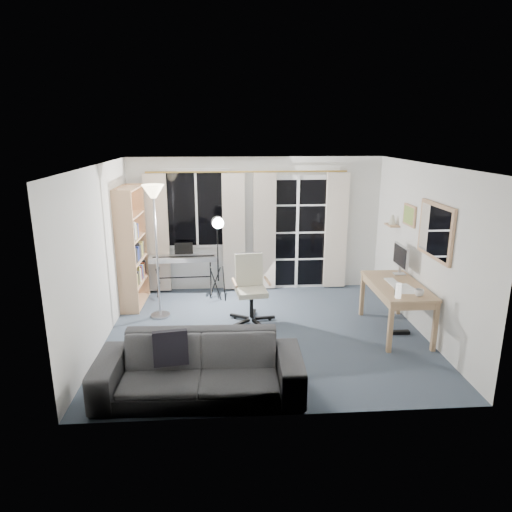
{
  "coord_description": "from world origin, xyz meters",
  "views": [
    {
      "loc": [
        -0.56,
        -6.07,
        2.83
      ],
      "look_at": [
        -0.11,
        0.35,
        1.06
      ],
      "focal_mm": 32.0,
      "sensor_mm": 36.0,
      "label": 1
    }
  ],
  "objects": [
    {
      "name": "wall_shelf",
      "position": [
        2.16,
        1.05,
        1.41
      ],
      "size": [
        0.16,
        0.3,
        0.18
      ],
      "color": "tan",
      "rests_on": "floor"
    },
    {
      "name": "monitor",
      "position": [
        2.08,
        0.37,
        1.0
      ],
      "size": [
        0.17,
        0.52,
        0.45
      ],
      "rotation": [
        0.0,
        0.0,
        -0.01
      ],
      "color": "silver",
      "rests_on": "desk"
    },
    {
      "name": "keyboard_piano",
      "position": [
        -1.28,
        1.7,
        0.66
      ],
      "size": [
        1.21,
        0.62,
        0.87
      ],
      "rotation": [
        0.0,
        0.0,
        0.05
      ],
      "color": "black",
      "rests_on": "floor"
    },
    {
      "name": "desk",
      "position": [
        1.88,
        -0.08,
        0.64
      ],
      "size": [
        0.69,
        1.36,
        0.73
      ],
      "rotation": [
        0.0,
        0.0,
        -0.01
      ],
      "color": "#A57A54",
      "rests_on": "floor"
    },
    {
      "name": "window",
      "position": [
        -1.05,
        1.97,
        1.5
      ],
      "size": [
        1.2,
        0.08,
        1.4
      ],
      "color": "white",
      "rests_on": "floor"
    },
    {
      "name": "framed_print",
      "position": [
        2.23,
        0.55,
        1.6
      ],
      "size": [
        0.03,
        0.42,
        0.32
      ],
      "color": "tan",
      "rests_on": "floor"
    },
    {
      "name": "office_chair",
      "position": [
        -0.19,
        0.54,
        0.6
      ],
      "size": [
        0.7,
        0.71,
        1.02
      ],
      "rotation": [
        0.0,
        0.0,
        0.11
      ],
      "color": "black",
      "rests_on": "floor"
    },
    {
      "name": "torchiere_lamp",
      "position": [
        -1.6,
        0.72,
        1.67
      ],
      "size": [
        0.43,
        0.43,
        2.07
      ],
      "rotation": [
        0.0,
        0.0,
        -0.37
      ],
      "color": "#B2B2B7",
      "rests_on": "floor"
    },
    {
      "name": "wall_mirror",
      "position": [
        2.22,
        -0.35,
        1.55
      ],
      "size": [
        0.04,
        0.94,
        0.74
      ],
      "color": "tan",
      "rests_on": "floor"
    },
    {
      "name": "bookshelf",
      "position": [
        -2.13,
        1.27,
        0.94
      ],
      "size": [
        0.35,
        0.93,
        1.98
      ],
      "rotation": [
        0.0,
        0.0,
        -0.03
      ],
      "color": "tan",
      "rests_on": "floor"
    },
    {
      "name": "mug",
      "position": [
        1.98,
        -0.58,
        0.78
      ],
      "size": [
        0.12,
        0.09,
        0.12
      ],
      "primitive_type": "imported",
      "rotation": [
        0.0,
        0.0,
        -0.01
      ],
      "color": "silver",
      "rests_on": "desk"
    },
    {
      "name": "french_door",
      "position": [
        0.75,
        1.97,
        1.03
      ],
      "size": [
        1.32,
        0.09,
        2.11
      ],
      "color": "white",
      "rests_on": "floor"
    },
    {
      "name": "curtains",
      "position": [
        -0.14,
        1.88,
        1.09
      ],
      "size": [
        3.6,
        0.07,
        2.13
      ],
      "color": "gold",
      "rests_on": "floor"
    },
    {
      "name": "studio_light",
      "position": [
        -0.68,
        1.37,
        1.2
      ],
      "size": [
        0.3,
        0.31,
        1.5
      ],
      "rotation": [
        0.0,
        0.0,
        0.18
      ],
      "color": "black",
      "rests_on": "floor"
    },
    {
      "name": "floor",
      "position": [
        0.0,
        0.0,
        -0.01
      ],
      "size": [
        4.5,
        4.0,
        0.02
      ],
      "primitive_type": "cube",
      "color": "#3B4856",
      "rests_on": "ground"
    },
    {
      "name": "desk_clutter",
      "position": [
        1.82,
        -0.3,
        0.57
      ],
      "size": [
        0.43,
        0.82,
        0.92
      ],
      "rotation": [
        0.0,
        0.0,
        -0.01
      ],
      "color": "white",
      "rests_on": "desk"
    },
    {
      "name": "sofa",
      "position": [
        -0.87,
        -1.55,
        0.44
      ],
      "size": [
        2.27,
        0.72,
        0.88
      ],
      "rotation": [
        0.0,
        0.0,
        -0.03
      ],
      "color": "#2F2F31",
      "rests_on": "floor"
    }
  ]
}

